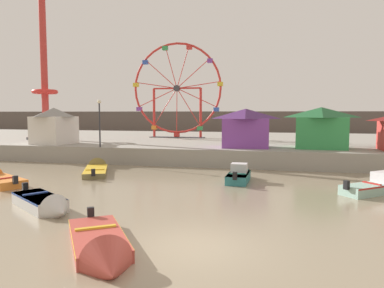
{
  "coord_description": "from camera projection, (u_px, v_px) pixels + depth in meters",
  "views": [
    {
      "loc": [
        2.35,
        -10.54,
        4.14
      ],
      "look_at": [
        -2.65,
        11.31,
        2.19
      ],
      "focal_mm": 33.66,
      "sensor_mm": 36.0,
      "label": 1
    }
  ],
  "objects": [
    {
      "name": "ground_plane",
      "position": [
        194.0,
        247.0,
        11.11
      ],
      "size": [
        240.0,
        240.0,
        0.0
      ],
      "primitive_type": "plane",
      "color": "gray"
    },
    {
      "name": "quay_promenade",
      "position": [
        252.0,
        145.0,
        38.99
      ],
      "size": [
        110.0,
        25.78,
        1.36
      ],
      "primitive_type": "cube",
      "color": "gray",
      "rests_on": "ground_plane"
    },
    {
      "name": "distant_town_skyline",
      "position": [
        261.0,
        124.0,
        64.24
      ],
      "size": [
        140.0,
        3.0,
        4.4
      ],
      "primitive_type": "cube",
      "color": "#564C47",
      "rests_on": "ground_plane"
    },
    {
      "name": "motorboat_faded_red",
      "position": [
        102.0,
        250.0,
        10.32
      ],
      "size": [
        3.91,
        4.74,
        1.46
      ],
      "rotation": [
        0.0,
        0.0,
        5.31
      ],
      "color": "#B24238",
      "rests_on": "ground_plane"
    },
    {
      "name": "motorboat_pale_grey",
      "position": [
        45.0,
        204.0,
        15.2
      ],
      "size": [
        4.13,
        3.35,
        1.2
      ],
      "rotation": [
        0.0,
        0.0,
        5.69
      ],
      "color": "silver",
      "rests_on": "ground_plane"
    },
    {
      "name": "motorboat_olive_wood",
      "position": [
        97.0,
        169.0,
        25.53
      ],
      "size": [
        3.49,
        5.5,
        1.34
      ],
      "rotation": [
        0.0,
        0.0,
        2.0
      ],
      "color": "olive",
      "rests_on": "ground_plane"
    },
    {
      "name": "motorboat_teal_painted",
      "position": [
        240.0,
        175.0,
        22.12
      ],
      "size": [
        1.3,
        3.81,
        1.38
      ],
      "rotation": [
        0.0,
        0.0,
        1.54
      ],
      "color": "teal",
      "rests_on": "ground_plane"
    },
    {
      "name": "ferris_wheel_red_frame",
      "position": [
        177.0,
        90.0,
        40.04
      ],
      "size": [
        10.28,
        1.2,
        10.54
      ],
      "color": "red",
      "rests_on": "quay_promenade"
    },
    {
      "name": "drop_tower_red_tower",
      "position": [
        44.0,
        78.0,
        37.89
      ],
      "size": [
        2.8,
        2.8,
        16.14
      ],
      "color": "#BC332D",
      "rests_on": "quay_promenade"
    },
    {
      "name": "carnival_booth_green_kiosk",
      "position": [
        321.0,
        127.0,
        28.16
      ],
      "size": [
        4.35,
        3.45,
        3.22
      ],
      "rotation": [
        0.0,
        0.0,
        -0.06
      ],
      "color": "#33934C",
      "rests_on": "quay_promenade"
    },
    {
      "name": "carnival_booth_purple_stall",
      "position": [
        246.0,
        127.0,
        28.89
      ],
      "size": [
        4.11,
        3.2,
        3.11
      ],
      "rotation": [
        0.0,
        0.0,
        0.06
      ],
      "color": "purple",
      "rests_on": "quay_promenade"
    },
    {
      "name": "carnival_booth_white_ticket",
      "position": [
        54.0,
        125.0,
        32.35
      ],
      "size": [
        3.46,
        3.89,
        3.24
      ],
      "rotation": [
        0.0,
        0.0,
        -0.08
      ],
      "color": "silver",
      "rests_on": "quay_promenade"
    },
    {
      "name": "promenade_lamp_near",
      "position": [
        99.0,
        116.0,
        29.18
      ],
      "size": [
        0.32,
        0.32,
        3.85
      ],
      "color": "#2D2D33",
      "rests_on": "quay_promenade"
    }
  ]
}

